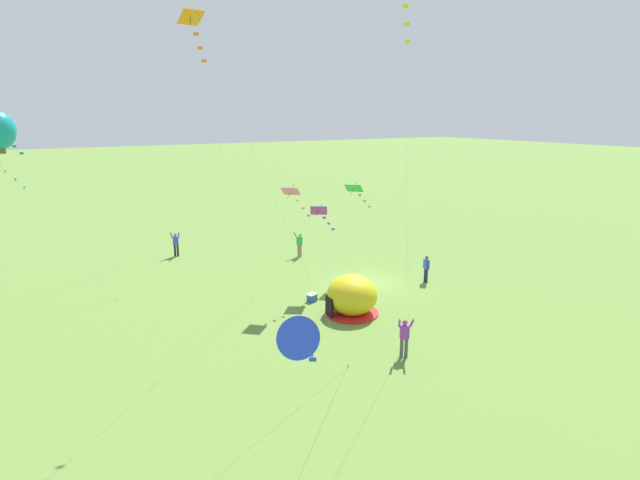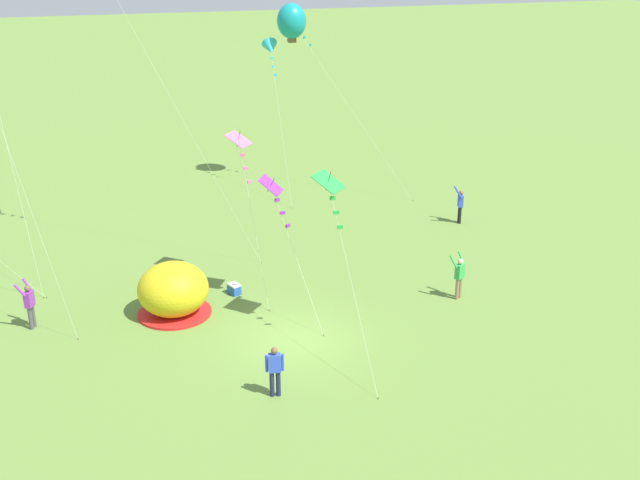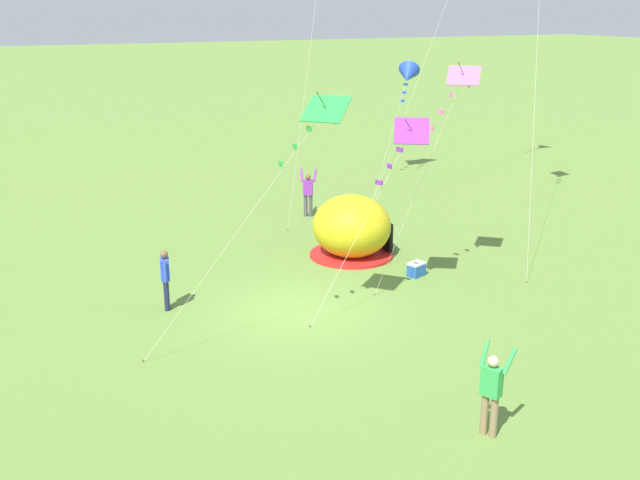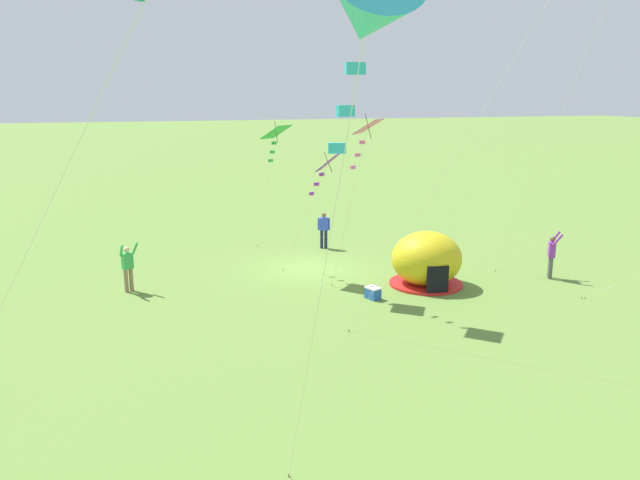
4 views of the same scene
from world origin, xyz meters
name	(u,v)px [view 2 (image 2 of 4)]	position (x,y,z in m)	size (l,w,h in m)	color
ground_plane	(295,340)	(0.00, 0.00, 0.00)	(300.00, 300.00, 0.00)	olive
popup_tent	(173,290)	(-3.65, 3.63, 1.00)	(2.81, 2.81, 2.10)	gold
cooler_box	(234,289)	(-1.05, 4.54, 0.22)	(0.52, 0.62, 0.44)	#2659B2
person_arms_raised	(29,304)	(-8.79, 4.37, 1.00)	(0.65, 0.72, 1.89)	#4C4C51
person_strolling	(275,369)	(-1.76, -3.17, 0.96)	(0.58, 0.32, 1.72)	#1E2347
person_flying_kite	(459,275)	(7.25, 0.93, 1.00)	(0.72, 0.63, 1.89)	#8C7251
person_with_toddler	(460,204)	(11.93, 8.69, 1.00)	(0.61, 0.71, 1.89)	black
kite_cyan	(271,48)	(5.16, 18.76, 7.92)	(1.00, 5.45, 8.51)	silver
kite_purple	(273,191)	(0.29, 3.19, 4.64)	(1.39, 4.06, 5.17)	silver
kite_teal	(292,21)	(6.32, 18.43, 9.38)	(5.91, 6.52, 10.36)	silver
kite_green	(330,188)	(1.34, 0.06, 5.56)	(1.36, 5.42, 6.15)	silver
kite_pink	(240,146)	(-0.37, 5.27, 5.93)	(1.19, 3.49, 6.56)	silver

